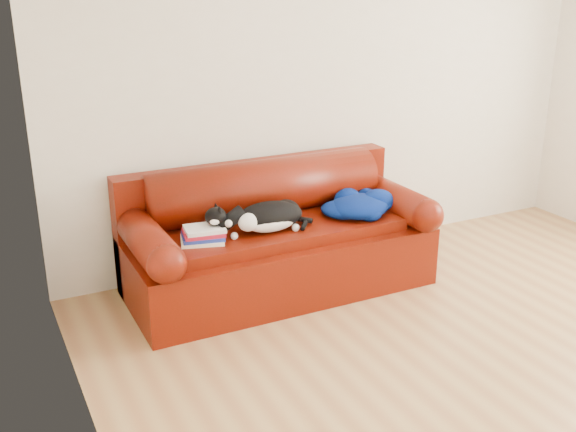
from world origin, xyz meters
name	(u,v)px	position (x,y,z in m)	size (l,w,h in m)	color
ground	(508,364)	(0.00, 0.00, 0.00)	(4.50, 4.50, 0.00)	#97663C
room_shell	(561,69)	(0.12, 0.02, 1.67)	(4.52, 4.02, 2.61)	beige
sofa_base	(279,257)	(-0.75, 1.49, 0.24)	(2.10, 0.90, 0.50)	#3D1002
sofa_back	(264,206)	(-0.75, 1.74, 0.54)	(2.10, 1.01, 0.88)	#3D1002
book_stack	(203,235)	(-1.34, 1.38, 0.55)	(0.32, 0.27, 0.10)	#EDE9CD
cat	(269,217)	(-0.87, 1.38, 0.59)	(0.69, 0.33, 0.25)	black
blanket	(359,204)	(-0.16, 1.39, 0.57)	(0.65, 0.54, 0.17)	#020F4E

